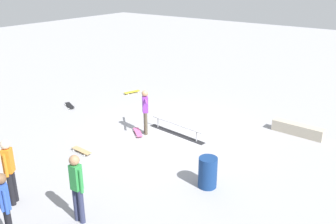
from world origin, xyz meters
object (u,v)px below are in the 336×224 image
object	(u,v)px
grind_rail	(176,130)
trash_bin	(208,172)
loose_skateboard_black	(70,105)
skateboard_main	(138,132)
bystander_blue_shirt	(5,204)
bystander_green_shirt	(77,185)
skate_ledge	(298,129)
bystander_orange_shirt	(9,168)
loose_skateboard_natural	(81,150)
skater_main	(145,109)
loose_skateboard_yellow	(132,92)

from	to	relation	value
grind_rail	trash_bin	bearing A→B (deg)	145.32
loose_skateboard_black	skateboard_main	bearing A→B (deg)	17.52
bystander_blue_shirt	bystander_green_shirt	bearing A→B (deg)	83.03
skate_ledge	trash_bin	world-z (taller)	trash_bin
bystander_orange_shirt	loose_skateboard_black	xyz separation A→B (m)	(4.47, -5.46, -0.91)
bystander_blue_shirt	bystander_orange_shirt	world-z (taller)	bystander_orange_shirt
loose_skateboard_black	loose_skateboard_natural	world-z (taller)	same
bystander_blue_shirt	loose_skateboard_natural	size ratio (longest dim) A/B	2.06
bystander_green_shirt	trash_bin	distance (m)	3.50
loose_skateboard_black	loose_skateboard_natural	distance (m)	4.53
skateboard_main	loose_skateboard_natural	size ratio (longest dim) A/B	0.93
skateboard_main	bystander_blue_shirt	bearing A→B (deg)	141.91
skater_main	bystander_blue_shirt	size ratio (longest dim) A/B	0.97
skate_ledge	trash_bin	xyz separation A→B (m)	(0.85, 4.84, 0.23)
bystander_orange_shirt	loose_skateboard_black	distance (m)	7.11
grind_rail	loose_skateboard_natural	xyz separation A→B (m)	(1.62, 2.99, -0.10)
loose_skateboard_natural	loose_skateboard_yellow	distance (m)	6.26
loose_skateboard_yellow	trash_bin	world-z (taller)	trash_bin
skate_ledge	bystander_green_shirt	distance (m)	8.31
loose_skateboard_yellow	bystander_blue_shirt	bearing A→B (deg)	-133.99
bystander_orange_shirt	trash_bin	size ratio (longest dim) A/B	2.03
skateboard_main	skater_main	bearing A→B (deg)	-96.63
skateboard_main	bystander_orange_shirt	world-z (taller)	bystander_orange_shirt
grind_rail	trash_bin	xyz separation A→B (m)	(-2.66, 2.32, 0.26)
loose_skateboard_natural	skater_main	bearing A→B (deg)	76.72
skater_main	bystander_orange_shirt	world-z (taller)	bystander_orange_shirt
skater_main	loose_skateboard_yellow	xyz separation A→B (m)	(3.52, -3.23, -0.87)
skater_main	trash_bin	xyz separation A→B (m)	(-3.57, 1.71, -0.51)
loose_skateboard_black	loose_skateboard_yellow	xyz separation A→B (m)	(-0.91, -3.01, 0.00)
grind_rail	loose_skateboard_natural	world-z (taller)	grind_rail
skater_main	skateboard_main	size ratio (longest dim) A/B	2.15
skate_ledge	trash_bin	distance (m)	4.92
skate_ledge	bystander_green_shirt	size ratio (longest dim) A/B	1.05
skate_ledge	loose_skateboard_yellow	xyz separation A→B (m)	(7.93, -0.09, -0.13)
skateboard_main	loose_skateboard_yellow	distance (m)	4.77
bystander_blue_shirt	bystander_green_shirt	size ratio (longest dim) A/B	0.97
skater_main	loose_skateboard_yellow	size ratio (longest dim) A/B	1.98
bystander_blue_shirt	loose_skateboard_natural	distance (m)	4.32
skate_ledge	bystander_green_shirt	xyz separation A→B (m)	(2.47, 7.90, 0.77)
skateboard_main	loose_skateboard_black	distance (m)	4.24
skateboard_main	loose_skateboard_black	xyz separation A→B (m)	(4.22, -0.42, 0.00)
bystander_blue_shirt	loose_skateboard_natural	xyz separation A→B (m)	(2.00, -3.73, -0.87)
grind_rail	loose_skateboard_natural	bearing A→B (deg)	67.90
skater_main	loose_skateboard_yellow	distance (m)	4.85
bystander_green_shirt	loose_skateboard_black	distance (m)	8.13
loose_skateboard_black	loose_skateboard_natural	bearing A→B (deg)	-11.79
loose_skateboard_natural	bystander_blue_shirt	bearing A→B (deg)	-58.31
trash_bin	bystander_orange_shirt	bearing A→B (deg)	45.11
skateboard_main	trash_bin	distance (m)	4.07
skateboard_main	loose_skateboard_yellow	size ratio (longest dim) A/B	0.92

